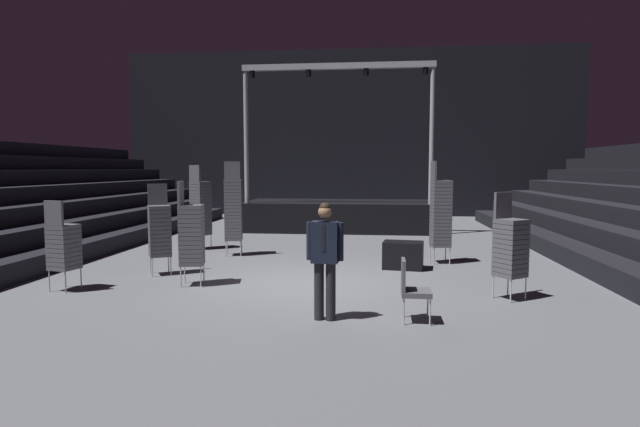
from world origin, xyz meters
name	(u,v)px	position (x,y,z in m)	size (l,w,h in m)	color
ground_plane	(308,286)	(0.00, 0.00, -0.05)	(22.00, 30.00, 0.10)	#515459
arena_end_wall	(348,133)	(0.00, 15.00, 4.00)	(22.00, 0.30, 8.00)	black
stage_riser	(339,213)	(0.00, 9.03, 0.63)	(6.95, 3.07, 5.88)	black
man_with_tie	(325,254)	(0.57, -2.39, 1.02)	(0.57, 0.26, 1.79)	black
chair_stack_front_left	(160,229)	(-3.30, 0.54, 0.98)	(0.60, 0.60, 1.96)	#B2B5BA
chair_stack_front_right	(201,207)	(-3.61, 4.02, 1.19)	(0.60, 0.60, 2.39)	#B2B5BA
chair_stack_mid_left	(191,233)	(-2.26, -0.37, 1.03)	(0.51, 0.51, 2.05)	#B2B5BA
chair_stack_mid_right	(63,245)	(-4.49, -1.05, 0.86)	(0.53, 0.53, 1.71)	#B2B5BA
chair_stack_mid_centre	(233,209)	(-2.39, 3.08, 1.24)	(0.52, 0.52, 2.48)	#B2B5BA
chair_stack_rear_left	(441,212)	(2.90, 2.55, 1.24)	(0.49, 0.49, 2.48)	#B2B5BA
chair_stack_rear_right	(510,246)	(3.68, -0.80, 0.94)	(0.61, 0.61, 1.88)	#B2B5BA
equipment_road_case	(403,255)	(1.97, 1.75, 0.31)	(0.90, 0.60, 0.62)	black
loose_chair_near_man	(411,287)	(1.87, -2.32, 0.53)	(0.44, 0.44, 0.95)	#B2B5BA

